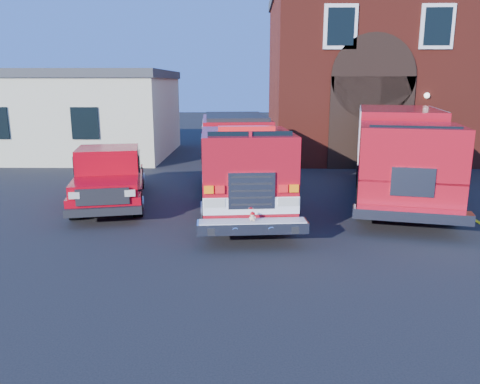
{
  "coord_description": "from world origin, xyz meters",
  "views": [
    {
      "loc": [
        0.18,
        -11.57,
        3.73
      ],
      "look_at": [
        0.0,
        -1.2,
        1.3
      ],
      "focal_mm": 35.0,
      "sensor_mm": 36.0,
      "label": 1
    }
  ],
  "objects_px": {
    "side_building": "(73,113)",
    "fire_engine": "(239,159)",
    "fire_station": "(416,73)",
    "pickup_truck": "(110,176)",
    "secondary_truck": "(399,150)"
  },
  "relations": [
    {
      "from": "side_building",
      "to": "fire_engine",
      "type": "height_order",
      "value": "side_building"
    },
    {
      "from": "fire_engine",
      "to": "pickup_truck",
      "type": "height_order",
      "value": "fire_engine"
    },
    {
      "from": "side_building",
      "to": "pickup_truck",
      "type": "bearing_deg",
      "value": -64.63
    },
    {
      "from": "pickup_truck",
      "to": "fire_station",
      "type": "bearing_deg",
      "value": 40.31
    },
    {
      "from": "secondary_truck",
      "to": "fire_station",
      "type": "bearing_deg",
      "value": 69.35
    },
    {
      "from": "fire_station",
      "to": "secondary_truck",
      "type": "bearing_deg",
      "value": -110.65
    },
    {
      "from": "fire_station",
      "to": "pickup_truck",
      "type": "distance_m",
      "value": 17.59
    },
    {
      "from": "fire_station",
      "to": "pickup_truck",
      "type": "xyz_separation_m",
      "value": [
        -13.16,
        -11.17,
        -3.4
      ]
    },
    {
      "from": "pickup_truck",
      "to": "secondary_truck",
      "type": "distance_m",
      "value": 9.45
    },
    {
      "from": "fire_station",
      "to": "side_building",
      "type": "xyz_separation_m",
      "value": [
        -17.99,
        -0.99,
        -2.05
      ]
    },
    {
      "from": "fire_engine",
      "to": "pickup_truck",
      "type": "bearing_deg",
      "value": -177.98
    },
    {
      "from": "fire_station",
      "to": "secondary_truck",
      "type": "distance_m",
      "value": 11.12
    },
    {
      "from": "fire_engine",
      "to": "secondary_truck",
      "type": "bearing_deg",
      "value": 9.96
    },
    {
      "from": "secondary_truck",
      "to": "pickup_truck",
      "type": "bearing_deg",
      "value": -173.47
    },
    {
      "from": "side_building",
      "to": "secondary_truck",
      "type": "xyz_separation_m",
      "value": [
        14.19,
        -9.11,
        -0.65
      ]
    }
  ]
}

